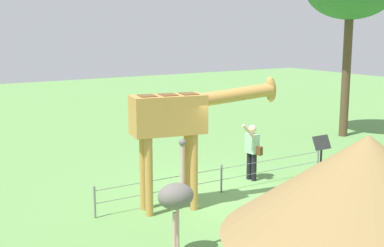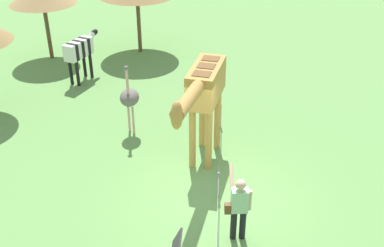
% 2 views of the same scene
% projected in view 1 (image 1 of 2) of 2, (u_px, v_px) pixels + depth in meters
% --- Properties ---
extents(ground_plane, '(60.00, 60.00, 0.00)m').
position_uv_depth(ground_plane, '(224.00, 193.00, 13.57)').
color(ground_plane, '#60934C').
extents(giraffe, '(3.71, 1.16, 3.08)m').
position_uv_depth(giraffe, '(181.00, 120.00, 12.09)').
color(giraffe, '#BC8942').
rests_on(giraffe, ground_plane).
extents(visitor, '(0.66, 0.58, 1.68)m').
position_uv_depth(visitor, '(252.00, 149.00, 14.58)').
color(visitor, black).
rests_on(visitor, ground_plane).
extents(ostrich, '(0.70, 0.56, 2.25)m').
position_uv_depth(ostrich, '(176.00, 196.00, 9.67)').
color(ostrich, '#CC9E93').
rests_on(ostrich, ground_plane).
extents(shade_hut_far, '(2.61, 2.61, 3.34)m').
position_uv_depth(shade_hut_far, '(366.00, 188.00, 4.68)').
color(shade_hut_far, brown).
rests_on(shade_hut_far, ground_plane).
extents(info_sign, '(0.56, 0.21, 1.32)m').
position_uv_depth(info_sign, '(321.00, 149.00, 14.35)').
color(info_sign, black).
rests_on(info_sign, ground_plane).
extents(wire_fence, '(7.05, 0.05, 0.75)m').
position_uv_depth(wire_fence, '(221.00, 177.00, 13.58)').
color(wire_fence, slate).
rests_on(wire_fence, ground_plane).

